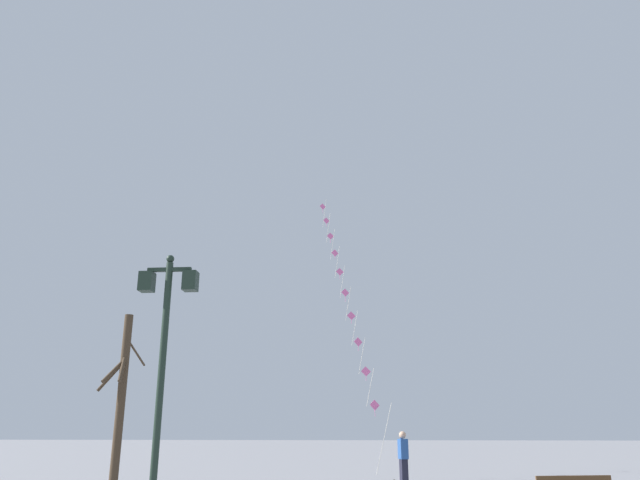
{
  "coord_description": "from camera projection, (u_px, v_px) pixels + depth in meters",
  "views": [
    {
      "loc": [
        1.36,
        -2.23,
        1.79
      ],
      "look_at": [
        -0.44,
        21.76,
        9.36
      ],
      "focal_mm": 33.72,
      "sensor_mm": 36.0,
      "label": 1
    }
  ],
  "objects": [
    {
      "name": "kite_flyer",
      "position": [
        403.0,
        458.0,
        18.8
      ],
      "size": [
        0.32,
        0.63,
        1.71
      ],
      "rotation": [
        0.0,
        0.0,
        1.8
      ],
      "color": "#1E1E2D",
      "rests_on": "ground_plane"
    },
    {
      "name": "kite_train",
      "position": [
        346.0,
        295.0,
        29.1
      ],
      "size": [
        3.51,
        13.51,
        15.18
      ],
      "color": "brown",
      "rests_on": "ground_plane"
    },
    {
      "name": "bare_tree",
      "position": [
        121.0,
        399.0,
        16.81
      ],
      "size": [
        0.93,
        1.69,
        4.97
      ],
      "color": "#423323",
      "rests_on": "ground_plane"
    },
    {
      "name": "twin_lantern_lamp_post",
      "position": [
        164.0,
        334.0,
        11.9
      ],
      "size": [
        1.19,
        0.28,
        5.21
      ],
      "color": "#1E2D23",
      "rests_on": "ground_plane"
    }
  ]
}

